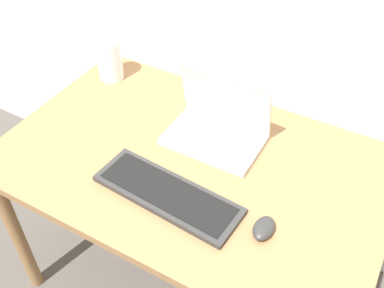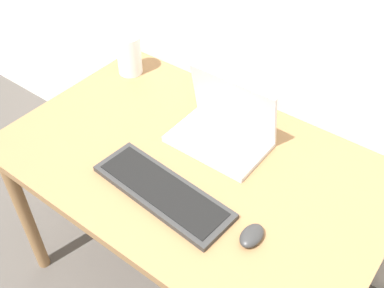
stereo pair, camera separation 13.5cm
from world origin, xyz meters
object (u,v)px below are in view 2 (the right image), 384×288
(laptop, at_px, (224,128))
(mouse, at_px, (252,236))
(keyboard, at_px, (162,191))
(vase, at_px, (128,47))

(laptop, relative_size, mouse, 3.60)
(keyboard, distance_m, vase, 0.68)
(keyboard, xyz_separation_m, mouse, (0.30, 0.02, 0.01))
(mouse, bearing_deg, keyboard, -175.87)
(keyboard, relative_size, mouse, 5.30)
(laptop, height_order, vase, vase)
(laptop, height_order, keyboard, laptop)
(keyboard, bearing_deg, laptop, 88.60)
(vase, bearing_deg, mouse, -25.99)
(keyboard, bearing_deg, vase, 141.10)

